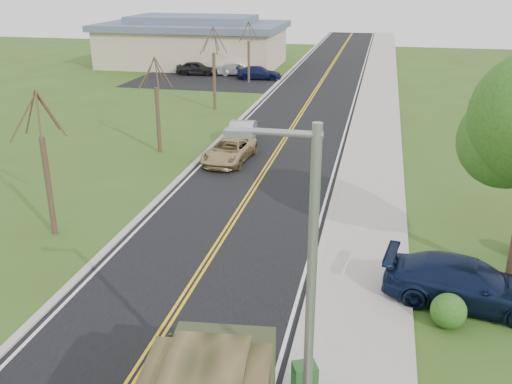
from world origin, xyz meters
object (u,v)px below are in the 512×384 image
(sedan_silver, at_px, (242,134))
(pickup_navy, at_px, (466,283))
(suv_champagne, at_px, (229,150))
(utility_box_near, at_px, (305,378))

(sedan_silver, bearing_deg, pickup_navy, -60.74)
(suv_champagne, bearing_deg, sedan_silver, 96.37)
(sedan_silver, relative_size, utility_box_near, 5.49)
(suv_champagne, height_order, pickup_navy, pickup_navy)
(suv_champagne, xyz_separation_m, utility_box_near, (6.95, -18.52, -0.16))
(sedan_silver, xyz_separation_m, utility_box_near, (7.06, -21.94, -0.22))
(pickup_navy, xyz_separation_m, utility_box_near, (-4.56, -5.42, -0.27))
(pickup_navy, height_order, utility_box_near, pickup_navy)
(pickup_navy, bearing_deg, sedan_silver, 43.99)
(sedan_silver, distance_m, utility_box_near, 23.05)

